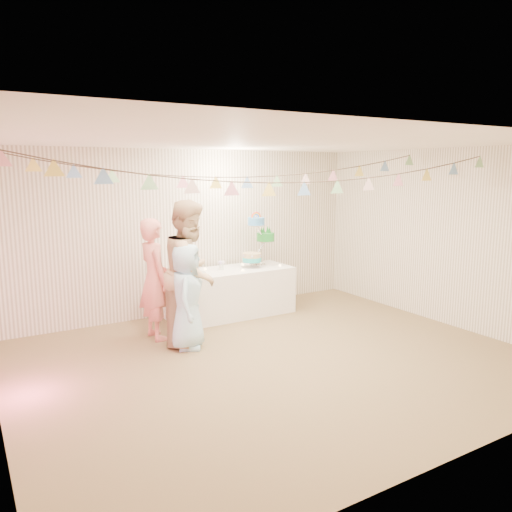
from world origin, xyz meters
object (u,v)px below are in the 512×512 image
person_child (187,296)px  person_adult_b (191,272)px  cake_stand (259,240)px  table (230,292)px  person_adult_a (154,279)px

person_child → person_adult_b: bearing=-5.7°
person_adult_b → person_child: size_ratio=1.39×
person_adult_b → person_child: 0.36m
cake_stand → person_child: (-1.72, -1.07, -0.48)m
table → person_child: bearing=-139.1°
table → person_adult_b: bearing=-141.4°
cake_stand → person_child: 2.08m
table → person_child: 1.58m
table → person_adult_b: person_adult_b is taller
table → person_adult_b: (-1.03, -0.82, 0.58)m
person_child → person_adult_a: bearing=51.9°
person_adult_a → table: bearing=-75.9°
table → person_child: size_ratio=1.44×
cake_stand → person_adult_b: size_ratio=0.43×
person_child → cake_stand: bearing=-27.6°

